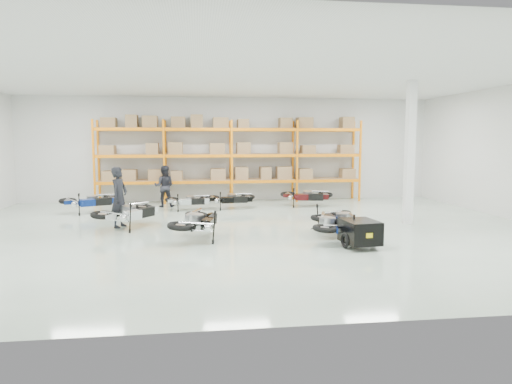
{
  "coord_description": "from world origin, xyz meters",
  "views": [
    {
      "loc": [
        -1.41,
        -13.14,
        2.65
      ],
      "look_at": [
        0.31,
        0.4,
        1.1
      ],
      "focal_mm": 32.0,
      "sensor_mm": 36.0,
      "label": 1
    }
  ],
  "objects": [
    {
      "name": "room",
      "position": [
        0.0,
        0.0,
        2.25
      ],
      "size": [
        18.0,
        18.0,
        18.0
      ],
      "color": "silver",
      "rests_on": "ground"
    },
    {
      "name": "pallet_rack",
      "position": [
        -0.0,
        6.45,
        2.26
      ],
      "size": [
        11.28,
        0.98,
        3.62
      ],
      "color": "orange",
      "rests_on": "ground"
    },
    {
      "name": "structural_column",
      "position": [
        5.2,
        0.5,
        2.25
      ],
      "size": [
        0.25,
        0.25,
        4.5
      ],
      "primitive_type": "cube",
      "color": "white",
      "rests_on": "ground"
    },
    {
      "name": "moto_blue_centre",
      "position": [
        2.08,
        -1.55,
        0.55
      ],
      "size": [
        1.26,
        1.96,
        1.17
      ],
      "primitive_type": null,
      "rotation": [
        0.0,
        -0.09,
        2.93
      ],
      "color": "#07164D",
      "rests_on": "ground"
    },
    {
      "name": "moto_silver_left",
      "position": [
        -3.49,
        0.84,
        0.61
      ],
      "size": [
        1.97,
        2.21,
        1.3
      ],
      "primitive_type": null,
      "rotation": [
        0.0,
        -0.09,
        2.53
      ],
      "color": "silver",
      "rests_on": "ground"
    },
    {
      "name": "moto_black_far_left",
      "position": [
        -1.43,
        -0.96,
        0.61
      ],
      "size": [
        1.45,
        2.18,
        1.3
      ],
      "primitive_type": null,
      "rotation": [
        0.0,
        -0.09,
        2.9
      ],
      "color": "black",
      "rests_on": "ground"
    },
    {
      "name": "moto_touring_right",
      "position": [
        2.53,
        -0.89,
        0.57
      ],
      "size": [
        1.01,
        1.91,
        1.21
      ],
      "primitive_type": null,
      "rotation": [
        0.0,
        -0.09,
        -0.05
      ],
      "color": "black",
      "rests_on": "ground"
    },
    {
      "name": "trailer",
      "position": [
        2.53,
        -2.49,
        0.4
      ],
      "size": [
        0.87,
        1.66,
        0.69
      ],
      "rotation": [
        0.0,
        0.0,
        0.11
      ],
      "color": "black",
      "rests_on": "ground"
    },
    {
      "name": "moto_back_a",
      "position": [
        -5.32,
        4.05,
        0.57
      ],
      "size": [
        2.06,
        1.59,
        1.2
      ],
      "primitive_type": null,
      "rotation": [
        0.0,
        -0.09,
        1.99
      ],
      "color": "navy",
      "rests_on": "ground"
    },
    {
      "name": "moto_back_b",
      "position": [
        -1.76,
        4.25,
        0.48
      ],
      "size": [
        1.61,
        0.87,
        1.01
      ],
      "primitive_type": null,
      "rotation": [
        0.0,
        -0.09,
        1.63
      ],
      "color": "#B1B7BB",
      "rests_on": "ground"
    },
    {
      "name": "moto_back_c",
      "position": [
        -0.16,
        4.39,
        0.51
      ],
      "size": [
        1.73,
        0.94,
        1.08
      ],
      "primitive_type": null,
      "rotation": [
        0.0,
        -0.09,
        1.64
      ],
      "color": "black",
      "rests_on": "ground"
    },
    {
      "name": "moto_back_d",
      "position": [
        2.9,
        4.64,
        0.56
      ],
      "size": [
        1.97,
        1.28,
        1.18
      ],
      "primitive_type": null,
      "rotation": [
        0.0,
        -0.09,
        1.35
      ],
      "color": "#380B0D",
      "rests_on": "ground"
    },
    {
      "name": "person_left",
      "position": [
        -3.81,
        1.06,
        0.93
      ],
      "size": [
        0.65,
        0.79,
        1.85
      ],
      "primitive_type": "imported",
      "rotation": [
        0.0,
        0.0,
        1.21
      ],
      "color": "black",
      "rests_on": "ground"
    },
    {
      "name": "person_back",
      "position": [
        -2.76,
        5.25,
        0.83
      ],
      "size": [
        0.84,
        0.67,
        1.65
      ],
      "primitive_type": "imported",
      "rotation": [
        0.0,
        0.0,
        3.08
      ],
      "color": "black",
      "rests_on": "ground"
    }
  ]
}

